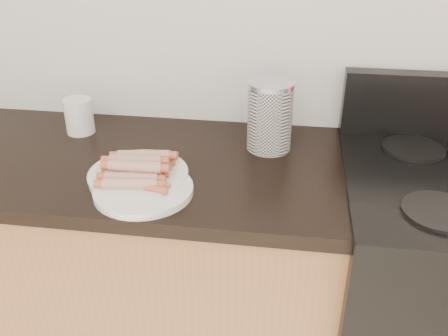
# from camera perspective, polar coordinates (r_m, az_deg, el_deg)

# --- Properties ---
(cabinet_base) EXTENTS (2.20, 0.59, 0.86)m
(cabinet_base) POSITION_cam_1_polar(r_m,az_deg,el_deg) (1.93, -23.42, -10.45)
(cabinet_base) COLOR #8E5F34
(cabinet_base) RESTS_ON floor
(burner_near_left) EXTENTS (0.18, 0.18, 0.01)m
(burner_near_left) POSITION_cam_1_polar(r_m,az_deg,el_deg) (1.30, 23.47, -4.59)
(burner_near_left) COLOR black
(burner_near_left) RESTS_ON stove
(burner_far_left) EXTENTS (0.18, 0.18, 0.01)m
(burner_far_left) POSITION_cam_1_polar(r_m,az_deg,el_deg) (1.58, 20.84, 2.12)
(burner_far_left) COLOR black
(burner_far_left) RESTS_ON stove
(main_plate) EXTENTS (0.27, 0.27, 0.02)m
(main_plate) POSITION_cam_1_polar(r_m,az_deg,el_deg) (1.37, -9.75, -0.99)
(main_plate) COLOR white
(main_plate) RESTS_ON counter_slab
(side_plate) EXTENTS (0.28, 0.28, 0.02)m
(side_plate) POSITION_cam_1_polar(r_m,az_deg,el_deg) (1.30, -9.18, -2.51)
(side_plate) COLOR white
(side_plate) RESTS_ON counter_slab
(hotdog_pile) EXTENTS (0.14, 0.20, 0.06)m
(hotdog_pile) POSITION_cam_1_polar(r_m,az_deg,el_deg) (1.35, -9.86, 0.20)
(hotdog_pile) COLOR #9E3D38
(hotdog_pile) RESTS_ON main_plate
(plain_sausages) EXTENTS (0.13, 0.07, 0.02)m
(plain_sausages) POSITION_cam_1_polar(r_m,az_deg,el_deg) (1.29, -9.25, -1.78)
(plain_sausages) COLOR #D5673C
(plain_sausages) RESTS_ON side_plate
(canister) EXTENTS (0.14, 0.14, 0.21)m
(canister) POSITION_cam_1_polar(r_m,az_deg,el_deg) (1.48, 5.27, 5.96)
(canister) COLOR white
(canister) RESTS_ON counter_slab
(mug) EXTENTS (0.11, 0.11, 0.11)m
(mug) POSITION_cam_1_polar(r_m,az_deg,el_deg) (1.67, -16.23, 5.73)
(mug) COLOR white
(mug) RESTS_ON counter_slab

